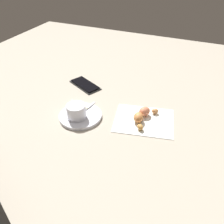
% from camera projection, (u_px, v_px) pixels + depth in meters
% --- Properties ---
extents(ground_plane, '(1.80, 1.80, 0.00)m').
position_uv_depth(ground_plane, '(113.00, 122.00, 0.79)').
color(ground_plane, '#A89E8C').
extents(saucer, '(0.15, 0.15, 0.01)m').
position_uv_depth(saucer, '(81.00, 116.00, 0.80)').
color(saucer, silver).
rests_on(saucer, ground).
extents(espresso_cup, '(0.08, 0.07, 0.05)m').
position_uv_depth(espresso_cup, '(76.00, 111.00, 0.77)').
color(espresso_cup, silver).
rests_on(espresso_cup, saucer).
extents(teaspoon, '(0.04, 0.13, 0.01)m').
position_uv_depth(teaspoon, '(79.00, 114.00, 0.80)').
color(teaspoon, silver).
rests_on(teaspoon, saucer).
extents(sugar_packet, '(0.06, 0.05, 0.01)m').
position_uv_depth(sugar_packet, '(78.00, 109.00, 0.82)').
color(sugar_packet, beige).
rests_on(sugar_packet, saucer).
extents(napkin, '(0.23, 0.20, 0.00)m').
position_uv_depth(napkin, '(144.00, 120.00, 0.79)').
color(napkin, white).
rests_on(napkin, ground).
extents(croissant, '(0.07, 0.13, 0.03)m').
position_uv_depth(croissant, '(142.00, 115.00, 0.78)').
color(croissant, tan).
rests_on(croissant, napkin).
extents(cell_phone, '(0.16, 0.12, 0.01)m').
position_uv_depth(cell_phone, '(85.00, 85.00, 0.97)').
color(cell_phone, black).
rests_on(cell_phone, ground).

